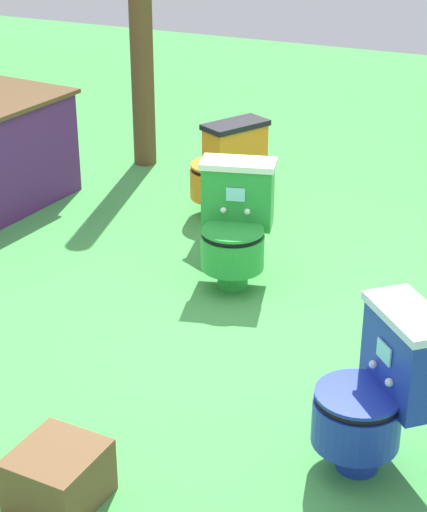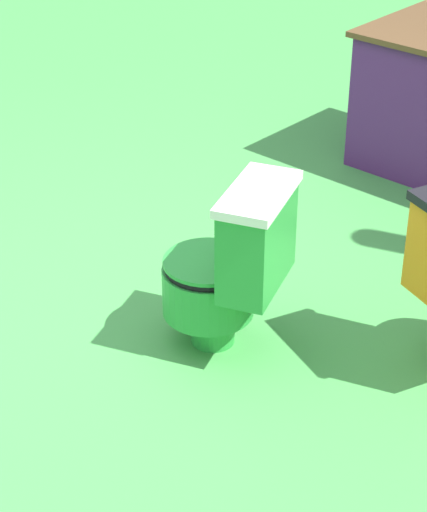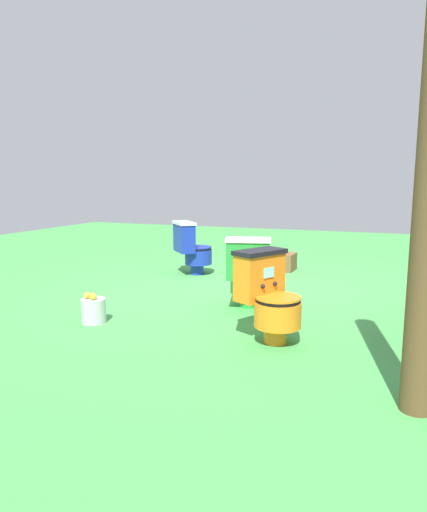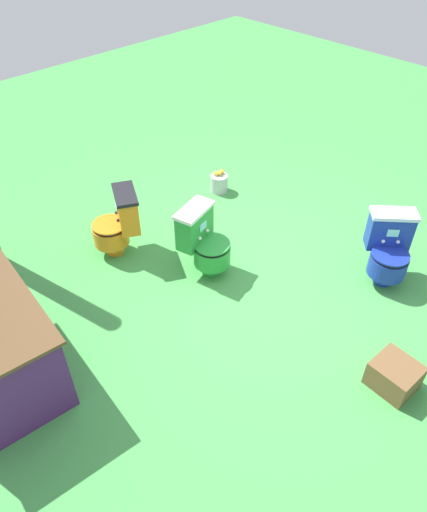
# 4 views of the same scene
# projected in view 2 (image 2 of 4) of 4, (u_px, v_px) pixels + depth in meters

# --- Properties ---
(ground) EXTENTS (14.00, 14.00, 0.00)m
(ground) POSITION_uv_depth(u_px,v_px,m) (84.00, 328.00, 3.98)
(ground) COLOR #429947
(toilet_green) EXTENTS (0.58, 0.51, 0.73)m
(toilet_green) POSITION_uv_depth(u_px,v_px,m) (230.00, 267.00, 3.69)
(toilet_green) COLOR green
(toilet_green) RESTS_ON ground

